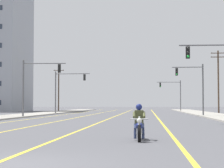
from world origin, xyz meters
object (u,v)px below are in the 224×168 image
(motorcycle_with_rider, at_px, (139,126))
(traffic_signal_near_right, at_px, (221,69))
(traffic_signal_mid_left, at_px, (65,86))
(utility_pole_right_far, at_px, (218,79))
(traffic_signal_near_left, at_px, (36,80))
(traffic_signal_far_right, at_px, (174,91))
(utility_pole_left_far, at_px, (59,89))
(traffic_signal_mid_right, at_px, (194,82))

(motorcycle_with_rider, bearing_deg, traffic_signal_near_right, 68.16)
(traffic_signal_mid_left, relative_size, utility_pole_right_far, 0.61)
(traffic_signal_near_right, height_order, traffic_signal_mid_left, same)
(traffic_signal_near_left, bearing_deg, traffic_signal_mid_left, 89.19)
(traffic_signal_near_right, xyz_separation_m, utility_pole_right_far, (6.23, 37.84, 1.46))
(traffic_signal_near_left, height_order, utility_pole_right_far, utility_pole_right_far)
(traffic_signal_far_right, bearing_deg, traffic_signal_near_right, -89.88)
(traffic_signal_near_left, xyz_separation_m, utility_pole_left_far, (-6.53, 42.34, 0.61))
(traffic_signal_near_right, relative_size, traffic_signal_near_left, 1.00)
(traffic_signal_mid_right, bearing_deg, traffic_signal_near_right, -90.41)
(utility_pole_left_far, bearing_deg, traffic_signal_far_right, -5.43)
(traffic_signal_mid_right, distance_m, traffic_signal_mid_left, 19.88)
(motorcycle_with_rider, bearing_deg, traffic_signal_near_left, 113.22)
(traffic_signal_mid_left, height_order, traffic_signal_far_right, same)
(traffic_signal_mid_right, distance_m, traffic_signal_far_right, 34.13)
(traffic_signal_far_right, bearing_deg, utility_pole_right_far, -66.92)
(traffic_signal_near_left, distance_m, traffic_signal_far_right, 43.67)
(traffic_signal_near_left, height_order, traffic_signal_mid_left, same)
(traffic_signal_near_left, distance_m, utility_pole_right_far, 34.64)
(traffic_signal_mid_left, height_order, utility_pole_right_far, utility_pole_right_far)
(utility_pole_right_far, bearing_deg, traffic_signal_near_right, -99.35)
(traffic_signal_mid_left, relative_size, utility_pole_left_far, 0.69)
(traffic_signal_near_right, distance_m, utility_pole_left_far, 60.01)
(traffic_signal_mid_right, bearing_deg, traffic_signal_far_right, 90.40)
(utility_pole_right_far, xyz_separation_m, utility_pole_left_far, (-30.26, 17.14, -0.83))
(traffic_signal_near_left, bearing_deg, traffic_signal_near_right, -35.85)
(traffic_signal_near_right, height_order, traffic_signal_far_right, same)
(traffic_signal_near_right, bearing_deg, traffic_signal_mid_left, 121.52)
(traffic_signal_near_left, relative_size, utility_pole_right_far, 0.61)
(utility_pole_left_far, bearing_deg, traffic_signal_near_left, -81.23)
(motorcycle_with_rider, height_order, traffic_signal_mid_right, traffic_signal_mid_right)
(traffic_signal_near_left, xyz_separation_m, traffic_signal_mid_left, (0.22, 15.53, 0.03))
(traffic_signal_mid_right, xyz_separation_m, utility_pole_right_far, (6.10, 19.26, 1.51))
(traffic_signal_near_right, xyz_separation_m, traffic_signal_mid_right, (0.13, 18.58, -0.05))
(motorcycle_with_rider, height_order, traffic_signal_far_right, traffic_signal_far_right)
(traffic_signal_mid_left, bearing_deg, motorcycle_with_rider, -75.00)
(motorcycle_with_rider, distance_m, traffic_signal_far_right, 67.60)
(traffic_signal_mid_right, bearing_deg, traffic_signal_mid_left, 151.15)
(traffic_signal_near_right, distance_m, traffic_signal_far_right, 52.71)
(traffic_signal_near_left, distance_m, traffic_signal_mid_right, 18.61)
(traffic_signal_far_right, xyz_separation_m, utility_pole_right_far, (6.34, -14.87, 1.43))
(traffic_signal_far_right, height_order, utility_pole_left_far, utility_pole_left_far)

